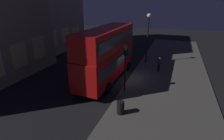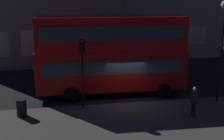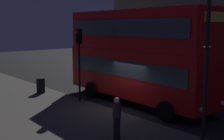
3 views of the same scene
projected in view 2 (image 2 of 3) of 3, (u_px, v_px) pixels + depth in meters
name	position (u px, v px, depth m)	size (l,w,h in m)	color
ground_plane	(126.00, 101.00, 19.20)	(80.00, 80.00, 0.00)	black
sidewalk_slab	(147.00, 131.00, 14.72)	(44.00, 8.01, 0.12)	#4C4944
double_decker_bus	(111.00, 52.00, 19.81)	(10.14, 3.11, 5.36)	#B20F0F
traffic_light_near_kerb	(82.00, 58.00, 16.95)	(0.32, 0.36, 4.21)	black
street_lamp	(224.00, 27.00, 17.59)	(0.55, 0.55, 6.29)	black
pedestrian	(194.00, 101.00, 16.25)	(0.33, 0.33, 1.68)	black
litter_bin	(22.00, 108.00, 16.31)	(0.56, 0.56, 0.98)	black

